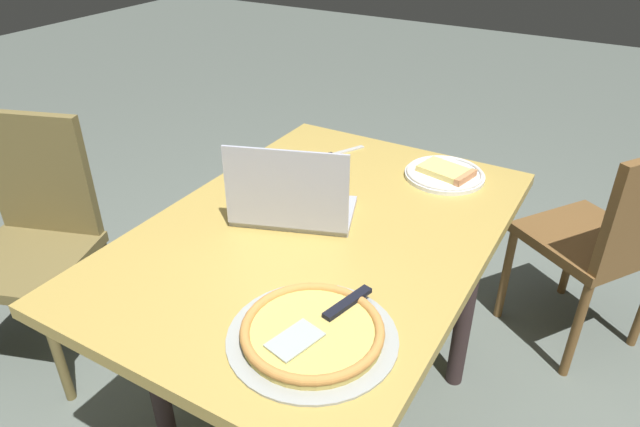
# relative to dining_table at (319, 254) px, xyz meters

# --- Properties ---
(ground_plane) EXTENTS (12.00, 12.00, 0.00)m
(ground_plane) POSITION_rel_dining_table_xyz_m (0.00, 0.00, -0.66)
(ground_plane) COLOR slate
(dining_table) EXTENTS (1.31, 0.91, 0.75)m
(dining_table) POSITION_rel_dining_table_xyz_m (0.00, 0.00, 0.00)
(dining_table) COLOR tan
(dining_table) RESTS_ON ground_plane
(laptop) EXTENTS (0.32, 0.39, 0.25)m
(laptop) POSITION_rel_dining_table_xyz_m (0.00, -0.09, 0.14)
(laptop) COLOR #B0B5C7
(laptop) RESTS_ON dining_table
(pizza_plate) EXTENTS (0.26, 0.26, 0.04)m
(pizza_plate) POSITION_rel_dining_table_xyz_m (-0.48, 0.20, 0.10)
(pizza_plate) COLOR white
(pizza_plate) RESTS_ON dining_table
(pizza_tray) EXTENTS (0.37, 0.37, 0.04)m
(pizza_tray) POSITION_rel_dining_table_xyz_m (0.39, 0.21, 0.11)
(pizza_tray) COLOR #A0A5A1
(pizza_tray) RESTS_ON dining_table
(table_knife) EXTENTS (0.21, 0.12, 0.01)m
(table_knife) POSITION_rel_dining_table_xyz_m (-0.44, -0.21, 0.09)
(table_knife) COLOR #BABAB6
(table_knife) RESTS_ON dining_table
(chair_near) EXTENTS (0.56, 0.56, 0.87)m
(chair_near) POSITION_rel_dining_table_xyz_m (-0.81, 0.72, -0.16)
(chair_near) COLOR brown
(chair_near) RESTS_ON ground_plane
(chair_far) EXTENTS (0.53, 0.53, 0.92)m
(chair_far) POSITION_rel_dining_table_xyz_m (0.22, -1.06, -0.14)
(chair_far) COLOR brown
(chair_far) RESTS_ON ground_plane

